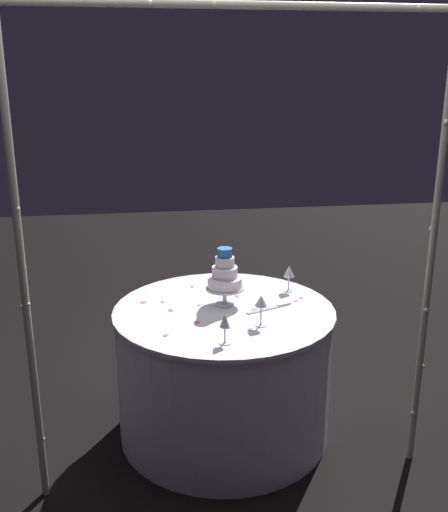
{
  "coord_description": "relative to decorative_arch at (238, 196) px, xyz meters",
  "views": [
    {
      "loc": [
        0.47,
        3.06,
        2.06
      ],
      "look_at": [
        0.0,
        0.0,
        1.1
      ],
      "focal_mm": 41.24,
      "sensor_mm": 36.0,
      "label": 1
    }
  ],
  "objects": [
    {
      "name": "rose_petal_5",
      "position": [
        -0.09,
        -0.75,
        -0.73
      ],
      "size": [
        0.02,
        0.03,
        0.0
      ],
      "primitive_type": "ellipsoid",
      "rotation": [
        0.0,
        0.0,
        4.59
      ],
      "color": "#EA6B84",
      "rests_on": "main_table"
    },
    {
      "name": "main_table",
      "position": [
        -0.0,
        -0.43,
        -1.13
      ],
      "size": [
        1.26,
        1.26,
        0.79
      ],
      "color": "white",
      "rests_on": "ground"
    },
    {
      "name": "rose_petal_6",
      "position": [
        -0.08,
        -0.88,
        -0.73
      ],
      "size": [
        0.05,
        0.05,
        0.0
      ],
      "primitive_type": "ellipsoid",
      "rotation": [
        0.0,
        0.0,
        0.77
      ],
      "color": "#EA6B84",
      "rests_on": "main_table"
    },
    {
      "name": "rose_petal_4",
      "position": [
        0.34,
        -0.58,
        -0.73
      ],
      "size": [
        0.03,
        0.03,
        0.0
      ],
      "primitive_type": "ellipsoid",
      "rotation": [
        0.0,
        0.0,
        2.43
      ],
      "color": "#EA6B84",
      "rests_on": "main_table"
    },
    {
      "name": "decorative_arch",
      "position": [
        0.0,
        0.0,
        0.0
      ],
      "size": [
        2.04,
        0.06,
        2.36
      ],
      "color": "#B7B29E",
      "rests_on": "ground"
    },
    {
      "name": "rose_petal_1",
      "position": [
        -0.11,
        -0.61,
        -0.73
      ],
      "size": [
        0.04,
        0.04,
        0.0
      ],
      "primitive_type": "ellipsoid",
      "rotation": [
        0.0,
        0.0,
        5.02
      ],
      "color": "#EA6B84",
      "rests_on": "main_table"
    },
    {
      "name": "ground_plane",
      "position": [
        -0.0,
        -0.43,
        -1.52
      ],
      "size": [
        12.0,
        12.0,
        0.0
      ],
      "primitive_type": "plane",
      "color": "black"
    },
    {
      "name": "rose_petal_14",
      "position": [
        0.17,
        -0.26,
        -0.73
      ],
      "size": [
        0.04,
        0.05,
        0.0
      ],
      "primitive_type": "ellipsoid",
      "rotation": [
        0.0,
        0.0,
        5.19
      ],
      "color": "#EA6B84",
      "rests_on": "main_table"
    },
    {
      "name": "rose_petal_13",
      "position": [
        0.13,
        -0.5,
        -0.73
      ],
      "size": [
        0.03,
        0.03,
        0.0
      ],
      "primitive_type": "ellipsoid",
      "rotation": [
        0.0,
        0.0,
        3.67
      ],
      "color": "#EA6B84",
      "rests_on": "main_table"
    },
    {
      "name": "rose_petal_15",
      "position": [
        -0.09,
        -0.13,
        -0.73
      ],
      "size": [
        0.04,
        0.04,
        0.0
      ],
      "primitive_type": "ellipsoid",
      "rotation": [
        0.0,
        0.0,
        0.83
      ],
      "color": "#EA6B84",
      "rests_on": "main_table"
    },
    {
      "name": "rose_petal_2",
      "position": [
        -0.17,
        -0.39,
        -0.73
      ],
      "size": [
        0.04,
        0.04,
        0.0
      ],
      "primitive_type": "ellipsoid",
      "rotation": [
        0.0,
        0.0,
        0.22
      ],
      "color": "#EA6B84",
      "rests_on": "main_table"
    },
    {
      "name": "rose_petal_10",
      "position": [
        0.35,
        -0.12,
        -0.73
      ],
      "size": [
        0.04,
        0.04,
        0.0
      ],
      "primitive_type": "ellipsoid",
      "rotation": [
        0.0,
        0.0,
        3.77
      ],
      "color": "#EA6B84",
      "rests_on": "main_table"
    },
    {
      "name": "rose_petal_0",
      "position": [
        0.02,
        -0.16,
        -0.73
      ],
      "size": [
        0.03,
        0.02,
        0.0
      ],
      "primitive_type": "ellipsoid",
      "rotation": [
        0.0,
        0.0,
        3.11
      ],
      "color": "#EA6B84",
      "rests_on": "main_table"
    },
    {
      "name": "rose_petal_7",
      "position": [
        -0.44,
        -0.48,
        -0.73
      ],
      "size": [
        0.03,
        0.03,
        0.0
      ],
      "primitive_type": "ellipsoid",
      "rotation": [
        0.0,
        0.0,
        3.33
      ],
      "color": "#EA6B84",
      "rests_on": "main_table"
    },
    {
      "name": "rose_petal_12",
      "position": [
        0.3,
        -0.45,
        -0.73
      ],
      "size": [
        0.03,
        0.04,
        0.0
      ],
      "primitive_type": "ellipsoid",
      "rotation": [
        0.0,
        0.0,
        4.8
      ],
      "color": "#EA6B84",
      "rests_on": "main_table"
    },
    {
      "name": "wine_glass_1",
      "position": [
        -0.16,
        -0.17,
        -0.6
      ],
      "size": [
        0.07,
        0.07,
        0.17
      ],
      "color": "silver",
      "rests_on": "main_table"
    },
    {
      "name": "rose_petal_9",
      "position": [
        -0.14,
        -0.82,
        -0.73
      ],
      "size": [
        0.03,
        0.04,
        0.0
      ],
      "primitive_type": "ellipsoid",
      "rotation": [
        0.0,
        0.0,
        4.53
      ],
      "color": "#EA6B84",
      "rests_on": "main_table"
    },
    {
      "name": "rose_petal_3",
      "position": [
        0.45,
        -0.6,
        -0.73
      ],
      "size": [
        0.04,
        0.03,
        0.0
      ],
      "primitive_type": "ellipsoid",
      "rotation": [
        0.0,
        0.0,
        0.16
      ],
      "color": "#EA6B84",
      "rests_on": "main_table"
    },
    {
      "name": "rose_petal_16",
      "position": [
        -0.48,
        -0.52,
        -0.73
      ],
      "size": [
        0.03,
        0.02,
        0.0
      ],
      "primitive_type": "ellipsoid",
      "rotation": [
        0.0,
        0.0,
        6.15
      ],
      "color": "#EA6B84",
      "rests_on": "main_table"
    },
    {
      "name": "rose_petal_11",
      "position": [
        -0.07,
        -0.66,
        -0.73
      ],
      "size": [
        0.03,
        0.04,
        0.0
      ],
      "primitive_type": "ellipsoid",
      "rotation": [
        0.0,
        0.0,
        1.35
      ],
      "color": "#EA6B84",
      "rests_on": "main_table"
    },
    {
      "name": "wine_glass_0",
      "position": [
        -0.44,
        -0.65,
        -0.61
      ],
      "size": [
        0.07,
        0.07,
        0.17
      ],
      "color": "silver",
      "rests_on": "main_table"
    },
    {
      "name": "rose_petal_8",
      "position": [
        0.14,
        -0.82,
        -0.73
      ],
      "size": [
        0.02,
        0.03,
        0.0
      ],
      "primitive_type": "ellipsoid",
      "rotation": [
        0.0,
        0.0,
        1.49
      ],
      "color": "#EA6B84",
      "rests_on": "main_table"
    },
    {
      "name": "tiered_cake",
      "position": [
        -0.01,
        -0.49,
        -0.56
      ],
      "size": [
        0.22,
        0.22,
        0.34
      ],
      "color": "silver",
      "rests_on": "main_table"
    },
    {
      "name": "cake_knife",
      "position": [
        -0.27,
        -0.39,
        -0.73
      ],
      "size": [
        0.28,
        0.13,
        0.01
      ],
      "color": "silver",
      "rests_on": "main_table"
    },
    {
      "name": "wine_glass_2",
      "position": [
        0.06,
        0.02,
        -0.62
      ],
      "size": [
        0.06,
        0.06,
        0.16
      ],
      "color": "silver",
      "rests_on": "main_table"
    }
  ]
}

